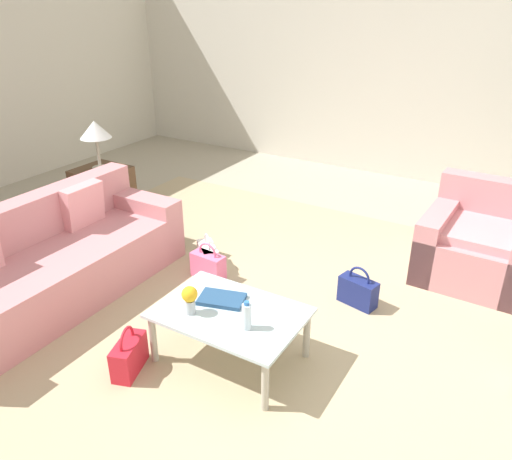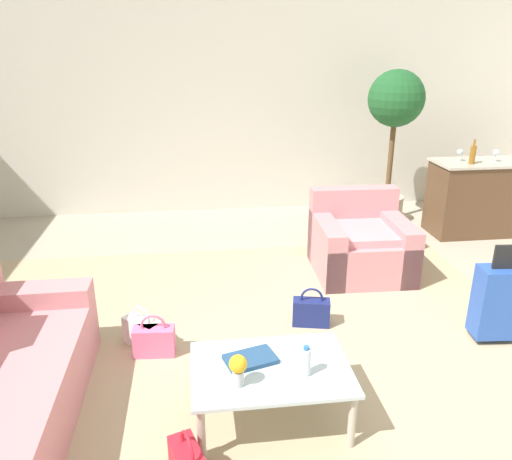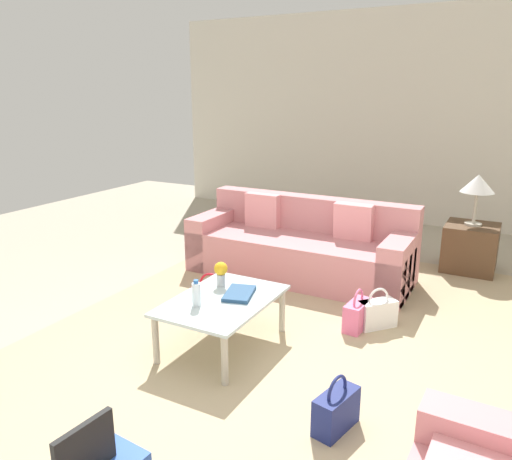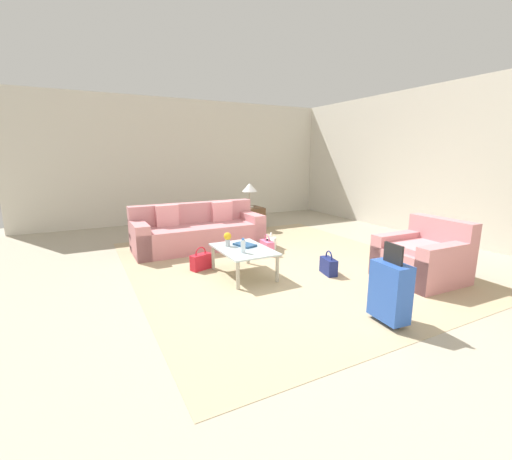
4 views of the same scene
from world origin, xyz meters
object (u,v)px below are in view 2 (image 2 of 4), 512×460
Objects in this scene: wine_glass_left_of_centre at (496,153)px; wine_bottle_amber at (473,154)px; water_bottle at (306,361)px; handbag_pink at (154,340)px; handbag_navy at (311,312)px; coffee_table at (271,374)px; suitcase_blue at (500,301)px; wine_glass_leftmost at (460,153)px; armchair at (359,245)px; flower_vase at (238,368)px; bar_console at (502,196)px; potted_ficus at (394,117)px; handbag_white at (142,332)px; coffee_table_book at (250,359)px.

wine_bottle_amber reaches higher than wine_glass_left_of_centre.
water_bottle is at bearing -131.60° from wine_bottle_amber.
handbag_navy is at bearing 12.04° from handbag_pink.
coffee_table is 6.50× the size of wine_glass_left_of_centre.
suitcase_blue is at bearing -112.35° from wine_bottle_amber.
wine_glass_leftmost reaches higher than suitcase_blue.
suitcase_blue reaches higher than handbag_pink.
water_bottle is at bearing -115.89° from armchair.
suitcase_blue is at bearing 19.29° from coffee_table.
flower_vase is at bearing -145.71° from coffee_table.
suitcase_blue is (-1.50, -2.40, -0.13)m from bar_console.
suitcase_blue is at bearing -93.81° from potted_ficus.
armchair is at bearing -148.02° from wine_glass_leftmost.
potted_ficus is at bearing 59.58° from armchair.
handbag_white is (-0.10, 0.14, 0.00)m from handbag_pink.
suitcase_blue is (2.00, 0.70, 0.00)m from coffee_table.
bar_console is 0.81m from wine_bottle_amber.
wine_glass_left_of_centre reaches higher than flower_vase.
water_bottle is 1.32× the size of wine_glass_leftmost.
potted_ficus is (1.67, 2.58, 1.29)m from handbag_navy.
coffee_table is at bearing -46.37° from handbag_pink.
water_bottle is 1.58m from handbag_white.
water_bottle is at bearing -134.37° from wine_glass_left_of_centre.
handbag_white is at bearing 174.54° from suitcase_blue.
wine_bottle_amber is at bearing -168.68° from wine_glass_left_of_centre.
wine_bottle_amber is at bearing 44.78° from flower_vase.
water_bottle is 4.39m from potted_ficus.
armchair is 0.98× the size of coffee_table.
handbag_navy is (-2.75, -1.94, -0.93)m from wine_glass_left_of_centre.
handbag_pink is (-0.80, 0.83, -0.23)m from coffee_table.
armchair reaches higher than handbag_pink.
water_bottle is at bearing -129.36° from wine_glass_leftmost.
suitcase_blue reaches higher than water_bottle.
water_bottle is 1.32m from handbag_navy.
coffee_table_book is 1.05m from handbag_pink.
handbag_navy is (1.33, 0.28, 0.00)m from handbag_pink.
coffee_table_book is 2.21m from suitcase_blue.
handbag_white is 1.44m from handbag_navy.
wine_bottle_amber reaches higher than armchair.
bar_console is at bearing 11.75° from wine_glass_left_of_centre.
water_bottle is at bearing -117.76° from potted_ficus.
handbag_pink is (-3.66, -2.31, -0.93)m from wine_glass_leftmost.
handbag_pink is at bearing 177.24° from suitcase_blue.
coffee_table is at bearing -47.34° from handbag_white.
coffee_table is at bearing -132.30° from wine_glass_leftmost.
potted_ficus reaches higher than coffee_table_book.
potted_ficus is (3.00, 2.87, 1.29)m from handbag_pink.
wine_bottle_amber is (0.08, -0.16, 0.01)m from wine_glass_leftmost.
wine_bottle_amber reaches higher than wine_glass_leftmost.
wine_glass_leftmost reaches higher than flower_vase.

